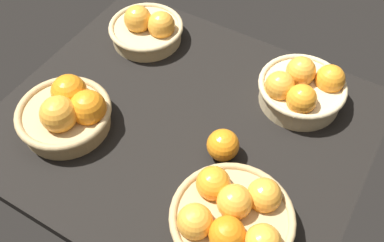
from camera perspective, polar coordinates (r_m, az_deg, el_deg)
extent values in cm
cube|color=black|center=(106.24, -1.26, -0.81)|extent=(84.00, 72.00, 3.00)
cylinder|color=tan|center=(124.88, -5.84, 11.15)|extent=(18.82, 18.82, 4.37)
torus|color=tan|center=(123.48, -5.92, 11.92)|extent=(20.26, 20.26, 1.44)
sphere|color=#F49E33|center=(122.58, -6.97, 12.82)|extent=(7.44, 7.44, 7.44)
sphere|color=#F49E33|center=(120.82, -3.96, 12.13)|extent=(7.44, 7.44, 7.44)
cylinder|color=#D3BC8C|center=(110.75, 13.72, 3.51)|extent=(19.61, 19.61, 5.44)
torus|color=#D3BC8C|center=(108.80, 13.98, 4.46)|extent=(21.04, 21.04, 1.43)
sphere|color=orange|center=(103.68, 13.84, 2.71)|extent=(7.07, 7.07, 7.07)
sphere|color=#F49E33|center=(108.88, 13.76, 6.21)|extent=(7.07, 7.07, 7.07)
sphere|color=orange|center=(110.25, 17.26, 5.13)|extent=(7.07, 7.07, 7.07)
sphere|color=#F49E33|center=(105.50, 11.16, 4.40)|extent=(7.07, 7.07, 7.07)
cylinder|color=tan|center=(106.93, -15.88, 0.32)|extent=(20.18, 20.18, 4.86)
torus|color=tan|center=(105.12, -16.17, 1.15)|extent=(21.94, 21.94, 1.76)
sphere|color=#F49E33|center=(101.46, -16.72, 0.84)|extent=(8.30, 8.30, 8.30)
sphere|color=orange|center=(106.15, -15.46, 3.60)|extent=(8.30, 8.30, 8.30)
sphere|color=orange|center=(102.20, -13.16, 1.65)|extent=(8.30, 8.30, 8.30)
cylinder|color=tan|center=(88.86, 5.05, -12.87)|extent=(22.64, 22.64, 5.38)
torus|color=tan|center=(86.45, 5.18, -12.10)|extent=(24.17, 24.17, 1.53)
sphere|color=#F49E33|center=(85.43, 5.47, -10.28)|extent=(6.88, 6.88, 6.88)
sphere|color=orange|center=(87.73, 2.73, -7.98)|extent=(6.88, 6.88, 6.88)
sphere|color=orange|center=(83.06, 4.52, -14.30)|extent=(6.88, 6.88, 6.88)
sphere|color=#F49E33|center=(87.76, 9.23, -9.38)|extent=(6.88, 6.88, 6.88)
sphere|color=#F49E33|center=(84.13, 0.38, -12.76)|extent=(6.88, 6.88, 6.88)
sphere|color=orange|center=(97.07, 3.99, -3.10)|extent=(7.21, 7.21, 7.21)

